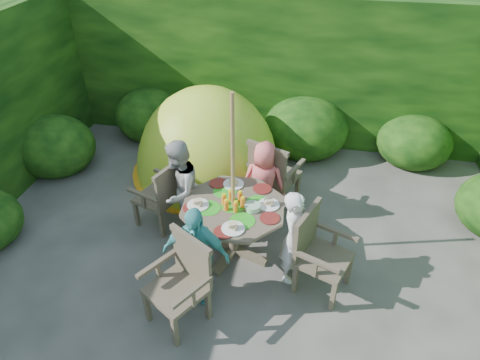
% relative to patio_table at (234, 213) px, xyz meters
% --- Properties ---
extents(ground, '(60.00, 60.00, 0.00)m').
position_rel_patio_table_xyz_m(ground, '(0.08, -0.63, -0.64)').
color(ground, '#413F3A').
rests_on(ground, ground).
extents(hedge_enclosure, '(9.00, 9.00, 2.50)m').
position_rel_patio_table_xyz_m(hedge_enclosure, '(0.08, 0.71, 0.61)').
color(hedge_enclosure, black).
rests_on(hedge_enclosure, ground).
extents(patio_table, '(1.64, 1.64, 0.91)m').
position_rel_patio_table_xyz_m(patio_table, '(0.00, 0.00, 0.00)').
color(patio_table, '#443A2C').
rests_on(patio_table, ground).
extents(parasol_pole, '(0.06, 0.06, 2.20)m').
position_rel_patio_table_xyz_m(parasol_pole, '(-0.00, 0.00, 0.46)').
color(parasol_pole, olive).
rests_on(parasol_pole, ground).
extents(garden_chair_right, '(0.71, 0.75, 1.00)m').
position_rel_patio_table_xyz_m(garden_chair_right, '(1.03, -0.34, -0.10)').
color(garden_chair_right, '#443A2C').
rests_on(garden_chair_right, ground).
extents(garden_chair_left, '(0.67, 0.71, 0.96)m').
position_rel_patio_table_xyz_m(garden_chair_left, '(-1.05, 0.34, -0.13)').
color(garden_chair_left, '#443A2C').
rests_on(garden_chair_left, ground).
extents(garden_chair_back, '(0.79, 0.75, 1.05)m').
position_rel_patio_table_xyz_m(garden_chair_back, '(0.33, 1.03, -0.08)').
color(garden_chair_back, '#443A2C').
rests_on(garden_chair_back, ground).
extents(garden_chair_front, '(0.78, 0.76, 0.99)m').
position_rel_patio_table_xyz_m(garden_chair_front, '(-0.33, -1.04, -0.11)').
color(garden_chair_front, '#443A2C').
rests_on(garden_chair_front, ground).
extents(child_right, '(0.37, 0.49, 1.22)m').
position_rel_patio_table_xyz_m(child_right, '(0.76, -0.25, -0.03)').
color(child_right, silver).
rests_on(child_right, ground).
extents(child_left, '(0.54, 0.68, 1.38)m').
position_rel_patio_table_xyz_m(child_left, '(-0.76, 0.25, 0.05)').
color(child_left, '#A5A49F').
rests_on(child_left, ground).
extents(child_back, '(0.61, 0.43, 1.19)m').
position_rel_patio_table_xyz_m(child_back, '(0.25, 0.76, -0.04)').
color(child_back, '#EA6163').
rests_on(child_back, ground).
extents(child_front, '(0.74, 0.31, 1.26)m').
position_rel_patio_table_xyz_m(child_front, '(-0.26, -0.76, -0.00)').
color(child_front, '#4EB4B6').
rests_on(child_front, ground).
extents(dome_tent, '(2.60, 2.60, 2.81)m').
position_rel_patio_table_xyz_m(dome_tent, '(-0.82, 1.76, -0.64)').
color(dome_tent, '#B6D629').
rests_on(dome_tent, ground).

